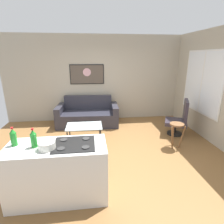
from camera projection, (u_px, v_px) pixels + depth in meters
ground at (111, 153)px, 4.15m from camera, size 6.40×6.40×0.04m
back_wall at (103, 79)px, 6.02m from camera, size 6.40×0.05×2.80m
right_wall at (218, 88)px, 4.30m from camera, size 0.05×6.40×2.80m
couch at (88, 116)px, 5.80m from camera, size 1.96×1.01×0.89m
coffee_table at (84, 127)px, 4.55m from camera, size 0.89×0.58×0.45m
armchair at (179, 119)px, 4.96m from camera, size 0.76×0.77×1.01m
bar_stool at (177, 129)px, 4.25m from camera, size 0.37×0.37×0.62m
kitchen_counter at (59, 171)px, 2.75m from camera, size 1.46×0.66×0.91m
soda_bottle at (13, 137)px, 2.58m from camera, size 0.09×0.09×0.28m
soda_bottle_2 at (34, 139)px, 2.54m from camera, size 0.09×0.09×0.29m
mixing_bowl at (47, 146)px, 2.50m from camera, size 0.24×0.24×0.11m
wall_painting at (87, 74)px, 5.87m from camera, size 1.11×0.03×0.64m
window at (202, 82)px, 4.85m from camera, size 0.03×1.68×1.68m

